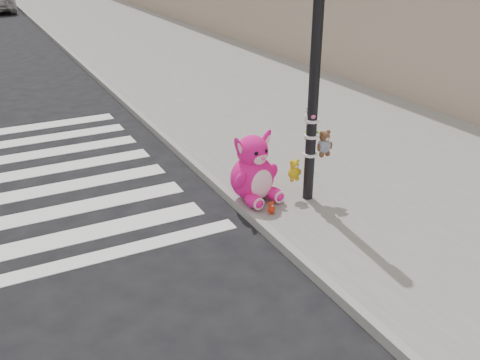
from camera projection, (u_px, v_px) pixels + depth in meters
ground at (205, 317)px, 6.12m from camera, size 120.00×120.00×0.00m
sidewalk_near at (223, 77)px, 16.26m from camera, size 7.00×80.00×0.14m
curb_edge at (111, 91)px, 14.83m from camera, size 0.12×80.00×0.15m
signal_pole at (314, 98)px, 7.94m from camera, size 0.69×0.49×4.00m
pink_bunny at (254, 172)px, 8.38m from camera, size 0.80×0.90×1.13m
red_teddy at (271, 208)px, 8.06m from camera, size 0.14×0.10×0.21m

